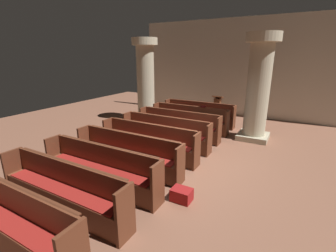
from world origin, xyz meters
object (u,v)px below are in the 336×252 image
Objects in this scene: pew_row_7 at (62,187)px; kneeler_box_red at (182,195)px; pew_row_5 at (128,152)px; pillar_aisle_side at (258,87)px; lectern at (217,109)px; pew_row_6 at (100,167)px; pew_row_1 at (189,118)px; hymn_book at (203,107)px; pillar_far_side at (146,79)px; pew_row_2 at (178,124)px; pew_row_0 at (199,113)px; pew_row_3 at (165,131)px; pew_row_4 at (149,140)px; pew_row_8 at (8,217)px.

kneeler_box_red is (1.81, 1.38, -0.37)m from pew_row_7.
pew_row_5 is 4.90m from pillar_aisle_side.
pew_row_5 is 2.83× the size of lectern.
pillar_aisle_side is at bearing 68.14° from pew_row_7.
pillar_aisle_side reaches higher than pew_row_7.
pillar_aisle_side reaches higher than pew_row_6.
pew_row_1 is 2.83× the size of lectern.
lectern is (0.38, 6.18, -0.05)m from pew_row_5.
pillar_far_side is at bearing 174.57° from hymn_book.
pew_row_6 is (0.00, -3.87, 0.00)m from pew_row_2.
kneeler_box_red is (4.16, -4.89, -1.72)m from pillar_far_side.
kneeler_box_red is at bearing -74.01° from hymn_book.
pew_row_6 is at bearing -90.00° from pew_row_2.
pew_row_3 is at bearing -90.00° from pew_row_0.
pew_row_4 is at bearing -55.03° from pillar_far_side.
pew_row_4 is 3.87m from pew_row_8.
kneeler_box_red is (1.32, -4.62, -0.84)m from hymn_book.
pew_row_6 is 1.89m from kneeler_box_red.
pillar_far_side reaches higher than pew_row_4.
pew_row_3 is 3.47m from pillar_aisle_side.
pew_row_7 is 8.12m from lectern.
hymn_book reaches higher than pew_row_0.
hymn_book is at bearing -5.43° from pillar_far_side.
pew_row_3 is at bearing -45.52° from pillar_far_side.
pew_row_5 is 1.00× the size of pew_row_6.
pew_row_7 is 14.28× the size of hymn_book.
pew_row_0 and pew_row_1 have the same top height.
pillar_far_side is at bearing -167.79° from pew_row_0.
pillar_far_side reaches higher than pew_row_1.
pillar_aisle_side reaches higher than kneeler_box_red.
pew_row_0 is at bearing 90.00° from pew_row_4.
pew_row_0 is 0.86× the size of pillar_aisle_side.
pew_row_1 is 1.00× the size of pew_row_7.
pew_row_8 is 7.73m from pillar_far_side.
pew_row_7 is 6.04m from hymn_book.
pew_row_1 and pew_row_4 have the same top height.
kneeler_box_red is (1.42, -6.73, -0.32)m from lectern.
pew_row_4 is 5.22m from lectern.
pew_row_4 is 1.00× the size of pew_row_5.
lectern is at bearing 86.92° from pew_row_6.
hymn_book is at bearing 85.37° from pew_row_7.
lectern is (0.38, 3.27, -0.05)m from pew_row_2.
pew_row_4 is (0.00, -0.97, 0.00)m from pew_row_3.
pew_row_4 is 0.86× the size of pillar_aisle_side.
pillar_far_side is (-2.35, 6.27, 1.35)m from pew_row_7.
pillar_far_side is 8.62× the size of kneeler_box_red.
pew_row_8 is at bearing -90.00° from pew_row_6.
lectern reaches higher than pew_row_4.
pillar_aisle_side is 8.62× the size of kneeler_box_red.
pew_row_1 is (0.00, -0.97, 0.00)m from pew_row_0.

